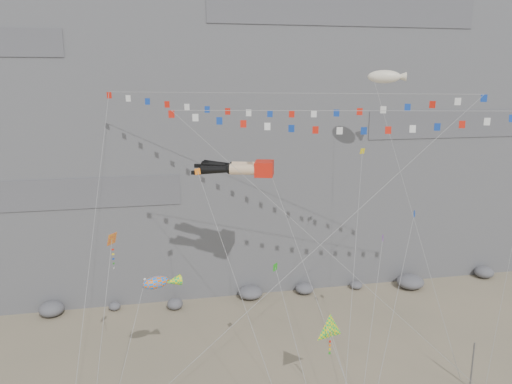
# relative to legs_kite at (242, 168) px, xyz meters

# --- Properties ---
(cliff) EXTENTS (80.00, 28.00, 50.00)m
(cliff) POSITION_rel_legs_kite_xyz_m (2.40, 23.79, 9.32)
(cliff) COLOR slate
(cliff) RESTS_ON ground
(talus_boulders) EXTENTS (60.00, 3.00, 1.20)m
(talus_boulders) POSITION_rel_legs_kite_xyz_m (2.40, 8.79, -15.08)
(talus_boulders) COLOR slate
(talus_boulders) RESTS_ON ground
(anchor_pole_right) EXTENTS (0.12, 0.12, 3.73)m
(anchor_pole_right) POSITION_rel_legs_kite_xyz_m (15.66, -10.10, -13.82)
(anchor_pole_right) COLOR slate
(anchor_pole_right) RESTS_ON ground
(legs_kite) EXTENTS (9.59, 17.67, 22.03)m
(legs_kite) POSITION_rel_legs_kite_xyz_m (0.00, 0.00, 0.00)
(legs_kite) COLOR red
(legs_kite) RESTS_ON ground
(flag_banner_upper) EXTENTS (30.29, 20.04, 30.27)m
(flag_banner_upper) POSITION_rel_legs_kite_xyz_m (3.27, 0.20, 6.00)
(flag_banner_upper) COLOR red
(flag_banner_upper) RESTS_ON ground
(flag_banner_lower) EXTENTS (26.16, 9.49, 23.33)m
(flag_banner_lower) POSITION_rel_legs_kite_xyz_m (7.48, -4.77, 4.83)
(flag_banner_lower) COLOR red
(flag_banner_lower) RESTS_ON ground
(harlequin_kite) EXTENTS (2.57, 8.50, 14.33)m
(harlequin_kite) POSITION_rel_legs_kite_xyz_m (-10.11, -5.77, -3.61)
(harlequin_kite) COLOR red
(harlequin_kite) RESTS_ON ground
(fish_windsock) EXTENTS (5.49, 6.99, 11.18)m
(fish_windsock) POSITION_rel_legs_kite_xyz_m (-7.30, -5.96, -6.93)
(fish_windsock) COLOR orange
(fish_windsock) RESTS_ON ground
(delta_kite) EXTENTS (2.42, 6.30, 8.02)m
(delta_kite) POSITION_rel_legs_kite_xyz_m (4.56, -9.50, -10.03)
(delta_kite) COLOR yellow
(delta_kite) RESTS_ON ground
(blimp_windsock) EXTENTS (4.14, 14.04, 26.29)m
(blimp_windsock) POSITION_rel_legs_kite_xyz_m (13.83, 3.52, 7.29)
(blimp_windsock) COLOR #FCEECF
(blimp_windsock) RESTS_ON ground
(small_kite_a) EXTENTS (5.12, 14.69, 21.59)m
(small_kite_a) POSITION_rel_legs_kite_xyz_m (-3.63, -1.55, -0.29)
(small_kite_a) COLOR orange
(small_kite_a) RESTS_ON ground
(small_kite_b) EXTENTS (7.15, 11.68, 16.28)m
(small_kite_b) POSITION_rel_legs_kite_xyz_m (11.08, -3.51, -5.91)
(small_kite_b) COLOR purple
(small_kite_b) RESTS_ON ground
(small_kite_c) EXTENTS (1.86, 9.51, 12.99)m
(small_kite_c) POSITION_rel_legs_kite_xyz_m (1.25, -6.73, -6.30)
(small_kite_c) COLOR #1D9D18
(small_kite_c) RESTS_ON ground
(small_kite_d) EXTENTS (7.64, 15.45, 23.38)m
(small_kite_d) POSITION_rel_legs_kite_xyz_m (10.67, 0.44, 0.58)
(small_kite_d) COLOR yellow
(small_kite_d) RESTS_ON ground
(small_kite_e) EXTENTS (7.16, 8.15, 16.07)m
(small_kite_e) POSITION_rel_legs_kite_xyz_m (12.40, -5.83, -3.32)
(small_kite_e) COLOR #12399E
(small_kite_e) RESTS_ON ground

